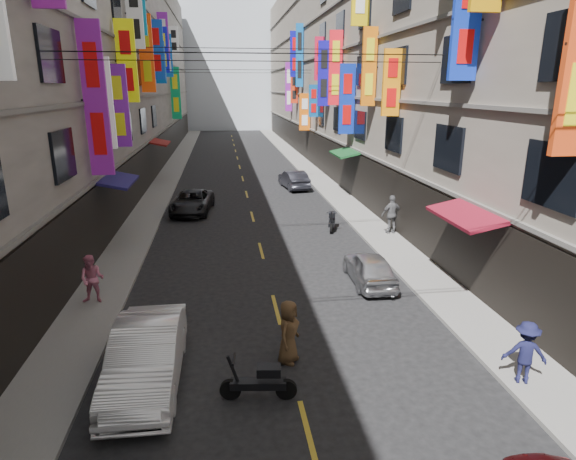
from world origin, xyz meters
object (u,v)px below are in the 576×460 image
object	(u,v)px
car_right_far	(294,180)
pedestrian_rfar	(392,214)
car_left_far	(192,202)
pedestrian_crossing	(288,332)
pedestrian_rnear	(525,352)
car_left_mid	(146,356)
scooter_far_right	(332,221)
scooter_crossing	(260,382)
pedestrian_lfar	(92,279)
car_right_mid	(369,268)

from	to	relation	value
car_right_far	pedestrian_rfar	size ratio (longest dim) A/B	2.08
car_left_far	pedestrian_crossing	distance (m)	16.93
pedestrian_rnear	pedestrian_rfar	bearing A→B (deg)	-74.68
car_left_mid	car_right_far	bearing A→B (deg)	73.50
car_left_mid	pedestrian_crossing	size ratio (longest dim) A/B	2.61
car_left_mid	pedestrian_rnear	bearing A→B (deg)	-8.00
car_left_mid	car_right_far	xyz separation A→B (m)	(7.08, 23.23, -0.09)
scooter_far_right	car_left_mid	size ratio (longest dim) A/B	0.39
car_right_far	pedestrian_rnear	world-z (taller)	pedestrian_rnear
pedestrian_rfar	car_left_far	bearing A→B (deg)	-40.34
scooter_crossing	car_left_mid	distance (m)	2.87
pedestrian_lfar	pedestrian_rnear	world-z (taller)	pedestrian_lfar
pedestrian_crossing	pedestrian_lfar	bearing A→B (deg)	84.27
scooter_far_right	car_right_far	distance (m)	10.75
car_left_mid	scooter_crossing	bearing A→B (deg)	-20.15
car_left_mid	pedestrian_lfar	distance (m)	5.37
car_left_mid	car_left_far	bearing A→B (deg)	89.81
scooter_crossing	car_left_mid	size ratio (longest dim) A/B	0.40
car_right_far	pedestrian_crossing	distance (m)	23.00
pedestrian_rnear	pedestrian_rfar	world-z (taller)	pedestrian_rfar
scooter_far_right	pedestrian_rnear	world-z (taller)	pedestrian_rnear
pedestrian_rfar	car_right_far	bearing A→B (deg)	-85.19
scooter_crossing	car_right_mid	bearing A→B (deg)	-28.08
pedestrian_lfar	pedestrian_rnear	bearing A→B (deg)	-21.87
scooter_far_right	car_right_far	bearing A→B (deg)	-73.02
scooter_crossing	pedestrian_rnear	bearing A→B (deg)	-85.54
pedestrian_crossing	scooter_far_right	bearing A→B (deg)	12.04
car_left_far	car_right_far	size ratio (longest dim) A/B	1.15
scooter_crossing	scooter_far_right	world-z (taller)	same
pedestrian_lfar	scooter_far_right	bearing A→B (deg)	44.35
scooter_far_right	pedestrian_crossing	size ratio (longest dim) A/B	1.02
car_right_far	pedestrian_crossing	xyz separation A→B (m)	(-3.52, -22.72, 0.21)
scooter_crossing	car_right_far	bearing A→B (deg)	-2.80
car_left_mid	pedestrian_rfar	size ratio (longest dim) A/B	2.37
car_left_far	pedestrian_lfar	xyz separation A→B (m)	(-2.58, -12.30, 0.31)
car_left_mid	car_right_mid	size ratio (longest dim) A/B	1.28
scooter_far_right	pedestrian_lfar	xyz separation A→B (m)	(-9.85, -7.69, 0.50)
car_left_mid	pedestrian_rnear	distance (m)	9.14
scooter_far_right	car_right_mid	size ratio (longest dim) A/B	0.50
car_left_mid	pedestrian_rnear	size ratio (longest dim) A/B	2.86
scooter_crossing	pedestrian_lfar	xyz separation A→B (m)	(-5.07, 5.80, 0.50)
scooter_crossing	scooter_far_right	bearing A→B (deg)	-12.02
car_left_far	pedestrian_rfar	size ratio (longest dim) A/B	2.39
car_left_far	car_right_far	distance (m)	9.23
car_right_far	pedestrian_rnear	distance (m)	24.65
car_right_far	pedestrian_lfar	xyz separation A→B (m)	(-9.47, -18.43, 0.29)
pedestrian_rfar	scooter_far_right	bearing A→B (deg)	-36.46
car_right_mid	pedestrian_lfar	world-z (taller)	pedestrian_lfar
car_left_far	pedestrian_lfar	distance (m)	12.57
scooter_crossing	car_left_far	world-z (taller)	car_left_far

